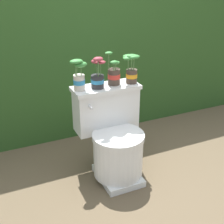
% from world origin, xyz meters
% --- Properties ---
extents(ground_plane, '(12.00, 12.00, 0.00)m').
position_xyz_m(ground_plane, '(0.00, 0.00, 0.00)').
color(ground_plane, brown).
extents(hedge_backdrop, '(3.90, 0.65, 1.30)m').
position_xyz_m(hedge_backdrop, '(0.00, 1.06, 0.65)').
color(hedge_backdrop, '#284C1E').
rests_on(hedge_backdrop, ground).
extents(toilet, '(0.52, 0.53, 0.70)m').
position_xyz_m(toilet, '(-0.07, 0.04, 0.33)').
color(toilet, silver).
rests_on(toilet, ground).
extents(potted_plant_left, '(0.13, 0.09, 0.24)m').
position_xyz_m(potted_plant_left, '(-0.28, 0.18, 0.81)').
color(potted_plant_left, beige).
rests_on(potted_plant_left, toilet).
extents(potted_plant_midleft, '(0.11, 0.11, 0.24)m').
position_xyz_m(potted_plant_midleft, '(-0.14, 0.18, 0.79)').
color(potted_plant_midleft, '#262628').
rests_on(potted_plant_midleft, toilet).
extents(potted_plant_middle, '(0.11, 0.11, 0.26)m').
position_xyz_m(potted_plant_middle, '(-0.00, 0.19, 0.78)').
color(potted_plant_middle, '#47382D').
rests_on(potted_plant_middle, toilet).
extents(potted_plant_midright, '(0.13, 0.11, 0.23)m').
position_xyz_m(potted_plant_midright, '(0.14, 0.17, 0.81)').
color(potted_plant_midright, '#47382D').
rests_on(potted_plant_midright, toilet).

